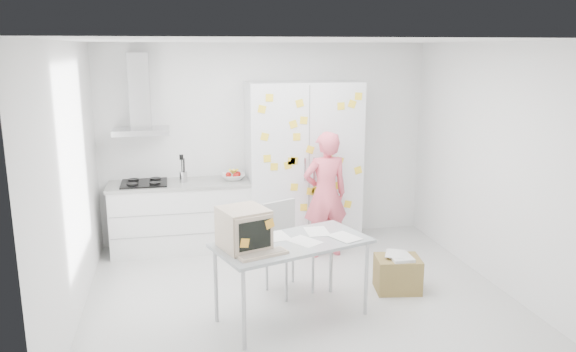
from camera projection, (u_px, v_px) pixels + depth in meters
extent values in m
cube|color=silver|center=(298.00, 295.00, 6.14)|extent=(4.50, 4.00, 0.02)
cube|color=white|center=(266.00, 143.00, 7.74)|extent=(4.50, 0.02, 2.70)
cube|color=white|center=(70.00, 185.00, 5.39)|extent=(0.02, 4.00, 2.70)
cube|color=white|center=(494.00, 165.00, 6.28)|extent=(0.02, 4.00, 2.70)
cube|color=white|center=(299.00, 41.00, 5.53)|extent=(4.50, 4.00, 0.02)
cube|color=white|center=(181.00, 217.00, 7.42)|extent=(1.80, 0.60, 0.88)
cube|color=gray|center=(181.00, 214.00, 7.10)|extent=(1.76, 0.01, 0.01)
cube|color=gray|center=(182.00, 235.00, 7.16)|extent=(1.76, 0.01, 0.01)
cube|color=#9E9E99|center=(180.00, 184.00, 7.32)|extent=(1.84, 0.63, 0.04)
cube|color=black|center=(144.00, 184.00, 7.22)|extent=(0.58, 0.50, 0.03)
cylinder|color=black|center=(132.00, 184.00, 7.07)|extent=(0.14, 0.14, 0.02)
cylinder|color=black|center=(155.00, 183.00, 7.13)|extent=(0.14, 0.14, 0.02)
cylinder|color=black|center=(133.00, 180.00, 7.30)|extent=(0.14, 0.14, 0.02)
cylinder|color=black|center=(155.00, 179.00, 7.36)|extent=(0.14, 0.14, 0.02)
cylinder|color=silver|center=(183.00, 177.00, 7.31)|extent=(0.10, 0.10, 0.14)
cylinder|color=black|center=(182.00, 169.00, 7.29)|extent=(0.01, 0.01, 0.30)
cylinder|color=black|center=(184.00, 169.00, 7.28)|extent=(0.01, 0.01, 0.30)
cylinder|color=black|center=(183.00, 169.00, 7.31)|extent=(0.01, 0.01, 0.30)
cube|color=black|center=(181.00, 157.00, 7.26)|extent=(0.05, 0.01, 0.07)
imported|color=white|center=(233.00, 177.00, 7.44)|extent=(0.31, 0.31, 0.08)
sphere|color=#B2140F|center=(228.00, 175.00, 7.45)|extent=(0.08, 0.08, 0.08)
sphere|color=#B2140F|center=(236.00, 176.00, 7.40)|extent=(0.08, 0.08, 0.08)
sphere|color=#B2140F|center=(238.00, 174.00, 7.49)|extent=(0.08, 0.08, 0.08)
cylinder|color=yellow|center=(231.00, 171.00, 7.44)|extent=(0.09, 0.17, 0.10)
cylinder|color=yellow|center=(233.00, 171.00, 7.45)|extent=(0.04, 0.17, 0.10)
cylinder|color=yellow|center=(235.00, 171.00, 7.45)|extent=(0.08, 0.17, 0.10)
cube|color=silver|center=(141.00, 131.00, 7.12)|extent=(0.70, 0.48, 0.07)
cube|color=silver|center=(139.00, 91.00, 7.12)|extent=(0.26, 0.24, 0.95)
cube|color=silver|center=(303.00, 164.00, 7.58)|extent=(1.50, 0.65, 2.20)
cube|color=slate|center=(309.00, 169.00, 7.27)|extent=(0.01, 0.01, 2.16)
cube|color=silver|center=(305.00, 169.00, 7.24)|extent=(0.02, 0.02, 0.30)
cube|color=silver|center=(314.00, 169.00, 7.27)|extent=(0.02, 0.02, 0.30)
cube|color=yellow|center=(341.00, 106.00, 7.17)|extent=(0.10, 0.00, 0.10)
cube|color=yellow|center=(352.00, 104.00, 7.19)|extent=(0.12, 0.00, 0.12)
cube|color=yellow|center=(358.00, 170.00, 7.41)|extent=(0.12, 0.00, 0.12)
cube|color=yellow|center=(292.00, 161.00, 7.19)|extent=(0.10, 0.00, 0.10)
cube|color=yellow|center=(310.00, 150.00, 7.21)|extent=(0.12, 0.00, 0.12)
cube|color=yellow|center=(337.00, 186.00, 7.39)|extent=(0.12, 0.00, 0.12)
cube|color=yellow|center=(294.00, 187.00, 7.28)|extent=(0.10, 0.00, 0.10)
cube|color=yellow|center=(300.00, 103.00, 7.05)|extent=(0.12, 0.00, 0.12)
cube|color=yellow|center=(316.00, 190.00, 7.35)|extent=(0.12, 0.00, 0.12)
cube|color=yellow|center=(340.00, 161.00, 7.32)|extent=(0.12, 0.00, 0.12)
cube|color=yellow|center=(330.00, 180.00, 7.36)|extent=(0.10, 0.00, 0.10)
cube|color=yellow|center=(293.00, 124.00, 7.09)|extent=(0.12, 0.00, 0.12)
cube|color=yellow|center=(274.00, 167.00, 7.16)|extent=(0.10, 0.00, 0.10)
cube|color=yellow|center=(267.00, 159.00, 7.12)|extent=(0.10, 0.00, 0.10)
cube|color=yellow|center=(262.00, 109.00, 6.96)|extent=(0.11, 0.00, 0.11)
cube|color=yellow|center=(304.00, 207.00, 7.36)|extent=(0.10, 0.00, 0.10)
cube|color=yellow|center=(294.00, 161.00, 7.20)|extent=(0.11, 0.00, 0.11)
cube|color=yellow|center=(348.00, 204.00, 7.48)|extent=(0.11, 0.00, 0.11)
cube|color=yellow|center=(358.00, 96.00, 7.18)|extent=(0.10, 0.00, 0.10)
cube|color=yellow|center=(297.00, 137.00, 7.13)|extent=(0.10, 0.00, 0.10)
cube|color=yellow|center=(288.00, 165.00, 7.19)|extent=(0.11, 0.00, 0.11)
cube|color=yellow|center=(322.00, 211.00, 7.43)|extent=(0.10, 0.00, 0.10)
cube|color=yellow|center=(269.00, 98.00, 6.95)|extent=(0.10, 0.00, 0.10)
cube|color=yellow|center=(265.00, 137.00, 7.05)|extent=(0.12, 0.00, 0.12)
cube|color=yellow|center=(331.00, 192.00, 7.40)|extent=(0.11, 0.00, 0.11)
cube|color=yellow|center=(304.00, 120.00, 7.11)|extent=(0.11, 0.00, 0.11)
cube|color=yellow|center=(329.00, 154.00, 7.28)|extent=(0.11, 0.00, 0.11)
cube|color=yellow|center=(310.00, 191.00, 7.33)|extent=(0.11, 0.00, 0.11)
imported|color=#ED5C6E|center=(325.00, 195.00, 7.13)|extent=(0.63, 0.45, 1.62)
cube|color=#949B9E|center=(292.00, 243.00, 5.43)|extent=(1.65, 1.18, 0.03)
cylinder|color=#A7A8AC|center=(244.00, 310.00, 4.93)|extent=(0.05, 0.05, 0.76)
cylinder|color=#A7A8AC|center=(366.00, 279.00, 5.60)|extent=(0.05, 0.05, 0.76)
cylinder|color=#A7A8AC|center=(216.00, 285.00, 5.45)|extent=(0.05, 0.05, 0.76)
cylinder|color=#A7A8AC|center=(331.00, 259.00, 6.12)|extent=(0.05, 0.05, 0.76)
cube|color=tan|center=(244.00, 228.00, 5.22)|extent=(0.52, 0.53, 0.38)
cube|color=tan|center=(254.00, 235.00, 5.03)|extent=(0.37, 0.14, 0.34)
cube|color=black|center=(255.00, 235.00, 5.02)|extent=(0.30, 0.11, 0.27)
cube|color=gold|center=(245.00, 243.00, 4.98)|extent=(0.09, 0.04, 0.10)
cube|color=gold|center=(270.00, 224.00, 5.07)|extent=(0.10, 0.04, 0.10)
cube|color=tan|center=(263.00, 254.00, 5.06)|extent=(0.49, 0.30, 0.03)
cube|color=gray|center=(263.00, 253.00, 5.05)|extent=(0.44, 0.25, 0.01)
cube|color=silver|center=(304.00, 241.00, 5.44)|extent=(0.36, 0.39, 0.00)
cube|color=silver|center=(317.00, 231.00, 5.72)|extent=(0.23, 0.32, 0.00)
cube|color=silver|center=(345.00, 237.00, 5.54)|extent=(0.33, 0.38, 0.00)
cube|color=silver|center=(277.00, 236.00, 5.58)|extent=(0.27, 0.35, 0.00)
cube|color=#A8A8A5|center=(290.00, 250.00, 6.10)|extent=(0.59, 0.59, 0.04)
cube|color=#A8A8A5|center=(279.00, 223.00, 6.20)|extent=(0.40, 0.21, 0.49)
cylinder|color=#A3A4A8|center=(286.00, 281.00, 5.91)|extent=(0.04, 0.04, 0.46)
cylinder|color=#A3A4A8|center=(313.00, 273.00, 6.12)|extent=(0.04, 0.04, 0.46)
cylinder|color=#A3A4A8|center=(267.00, 271.00, 6.20)|extent=(0.04, 0.04, 0.46)
cylinder|color=#A3A4A8|center=(293.00, 263.00, 6.41)|extent=(0.04, 0.04, 0.46)
cube|color=olive|center=(398.00, 274.00, 6.20)|extent=(0.53, 0.45, 0.38)
cube|color=silver|center=(400.00, 257.00, 6.13)|extent=(0.24, 0.32, 0.03)
cube|color=silver|center=(395.00, 254.00, 6.18)|extent=(0.31, 0.34, 0.00)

